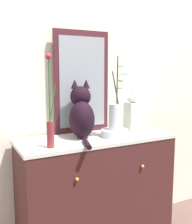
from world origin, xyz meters
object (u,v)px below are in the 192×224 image
object	(u,v)px
mirror_leaning	(82,82)
jar_lidded_porcelain	(133,113)
cat_sitting	(82,113)
vase_slim_green	(50,124)
vase_glass_clear	(115,114)
bowl_porcelain	(114,133)
sideboard	(96,194)

from	to	relation	value
mirror_leaning	jar_lidded_porcelain	world-z (taller)	mirror_leaning
cat_sitting	mirror_leaning	bearing A→B (deg)	64.37
vase_slim_green	jar_lidded_porcelain	xyz separation A→B (m)	(0.74, 0.19, -0.01)
mirror_leaning	cat_sitting	size ratio (longest dim) A/B	1.72
vase_glass_clear	jar_lidded_porcelain	xyz separation A→B (m)	(0.24, 0.12, -0.03)
vase_glass_clear	bowl_porcelain	bearing A→B (deg)	124.00
sideboard	cat_sitting	xyz separation A→B (m)	(-0.10, 0.03, 0.61)
cat_sitting	vase_slim_green	bearing A→B (deg)	-151.25
mirror_leaning	cat_sitting	world-z (taller)	mirror_leaning
mirror_leaning	bowl_porcelain	xyz separation A→B (m)	(0.14, -0.25, -0.36)
sideboard	bowl_porcelain	world-z (taller)	bowl_porcelain
mirror_leaning	jar_lidded_porcelain	distance (m)	0.48
bowl_porcelain	vase_slim_green	bearing A→B (deg)	-172.12
mirror_leaning	cat_sitting	bearing A→B (deg)	-115.63
bowl_porcelain	jar_lidded_porcelain	distance (m)	0.29
mirror_leaning	vase_glass_clear	bearing A→B (deg)	-60.59
cat_sitting	vase_slim_green	distance (m)	0.32
cat_sitting	bowl_porcelain	size ratio (longest dim) A/B	2.27
sideboard	bowl_porcelain	xyz separation A→B (m)	(0.12, -0.05, 0.46)
mirror_leaning	bowl_porcelain	distance (m)	0.46
cat_sitting	vase_glass_clear	size ratio (longest dim) A/B	0.86
vase_glass_clear	jar_lidded_porcelain	distance (m)	0.27
sideboard	bowl_porcelain	size ratio (longest dim) A/B	5.76
mirror_leaning	vase_glass_clear	size ratio (longest dim) A/B	1.48
bowl_porcelain	vase_glass_clear	world-z (taller)	vase_glass_clear
vase_slim_green	jar_lidded_porcelain	world-z (taller)	vase_slim_green
vase_slim_green	bowl_porcelain	size ratio (longest dim) A/B	2.90
jar_lidded_porcelain	vase_glass_clear	bearing A→B (deg)	-153.56
mirror_leaning	jar_lidded_porcelain	xyz separation A→B (m)	(0.38, -0.13, -0.25)
cat_sitting	vase_glass_clear	xyz separation A→B (m)	(0.22, -0.09, -0.01)
jar_lidded_porcelain	mirror_leaning	bearing A→B (deg)	160.89
sideboard	jar_lidded_porcelain	bearing A→B (deg)	10.10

